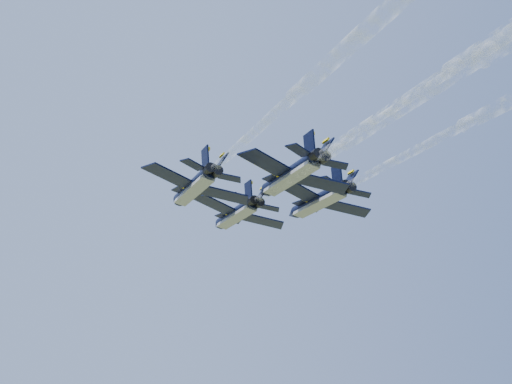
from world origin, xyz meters
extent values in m
cylinder|color=black|center=(-2.06, 13.56, 105.66)|extent=(4.41, 14.98, 2.28)
cone|color=black|center=(-3.35, 22.32, 105.66)|extent=(2.68, 3.20, 2.28)
ellipsoid|color=black|center=(-2.47, 17.34, 106.26)|extent=(1.65, 2.84, 1.14)
cube|color=gray|center=(-2.22, 13.54, 104.96)|extent=(3.66, 13.40, 0.87)
cube|color=black|center=(-5.61, 12.14, 106.42)|extent=(7.28, 6.02, 1.67)
cube|color=yellow|center=(-5.86, 14.02, 106.53)|extent=(5.70, 3.09, 1.67)
cube|color=black|center=(1.70, 13.21, 104.69)|extent=(6.86, 4.58, 1.67)
cube|color=yellow|center=(1.45, 15.09, 104.80)|extent=(6.15, 1.42, 1.67)
cube|color=black|center=(-3.29, 6.24, 106.20)|extent=(3.37, 2.99, 0.81)
cube|color=black|center=(1.23, 6.90, 105.13)|extent=(3.20, 2.41, 0.81)
cube|color=black|center=(-1.71, 7.26, 107.40)|extent=(0.78, 2.49, 2.91)
cube|color=black|center=(0.12, 7.53, 106.97)|extent=(1.99, 2.67, 2.58)
cylinder|color=black|center=(-1.43, 5.72, 105.67)|extent=(1.65, 1.54, 1.48)
cylinder|color=black|center=(-0.46, 5.87, 105.44)|extent=(1.65, 1.54, 1.48)
cylinder|color=black|center=(-10.12, 1.91, 105.66)|extent=(4.41, 14.98, 2.28)
cone|color=black|center=(-11.41, 10.67, 105.66)|extent=(2.68, 3.20, 2.28)
ellipsoid|color=black|center=(-10.54, 5.68, 106.26)|extent=(1.65, 2.84, 1.14)
cube|color=gray|center=(-10.29, 1.88, 104.96)|extent=(3.66, 13.40, 0.87)
cube|color=black|center=(-13.67, 0.48, 106.42)|extent=(7.28, 6.02, 1.67)
cube|color=yellow|center=(-13.93, 2.36, 106.53)|extent=(5.70, 3.09, 1.67)
cube|color=black|center=(-6.36, 1.56, 104.69)|extent=(6.86, 4.58, 1.67)
cube|color=yellow|center=(-6.61, 3.44, 104.80)|extent=(6.15, 1.42, 1.67)
cube|color=black|center=(-11.35, -5.41, 106.20)|extent=(3.37, 2.99, 0.81)
cube|color=black|center=(-6.84, -4.75, 105.13)|extent=(3.20, 2.41, 0.81)
cube|color=black|center=(-9.77, -4.39, 107.40)|extent=(0.78, 2.49, 2.91)
cube|color=black|center=(-7.94, -4.12, 106.97)|extent=(1.99, 2.67, 2.58)
cylinder|color=black|center=(-9.49, -5.93, 105.67)|extent=(1.65, 1.54, 1.48)
cylinder|color=black|center=(-8.52, -5.79, 105.44)|extent=(1.65, 1.54, 1.48)
cylinder|color=black|center=(7.77, 4.17, 105.66)|extent=(4.41, 14.98, 2.28)
cone|color=black|center=(6.48, 12.93, 105.66)|extent=(2.68, 3.20, 2.28)
ellipsoid|color=black|center=(7.35, 7.94, 106.26)|extent=(1.65, 2.84, 1.14)
cube|color=gray|center=(7.60, 4.14, 104.96)|extent=(3.66, 13.40, 0.87)
cube|color=black|center=(4.21, 2.74, 106.42)|extent=(7.28, 6.02, 1.67)
cube|color=yellow|center=(3.96, 4.62, 106.53)|extent=(5.70, 3.09, 1.67)
cube|color=black|center=(11.53, 3.82, 104.69)|extent=(6.86, 4.58, 1.67)
cube|color=yellow|center=(11.28, 5.70, 104.80)|extent=(6.15, 1.42, 1.67)
cube|color=black|center=(6.54, -3.15, 106.20)|extent=(3.37, 2.99, 0.81)
cube|color=black|center=(11.05, -2.49, 105.13)|extent=(3.20, 2.41, 0.81)
cube|color=black|center=(8.12, -2.13, 107.40)|extent=(0.78, 2.49, 2.91)
cube|color=black|center=(9.95, -1.86, 106.97)|extent=(1.99, 2.67, 2.58)
cylinder|color=black|center=(8.40, -3.67, 105.67)|extent=(1.65, 1.54, 1.48)
cylinder|color=black|center=(9.37, -3.53, 105.44)|extent=(1.65, 1.54, 1.48)
cylinder|color=black|center=(0.79, -5.60, 105.66)|extent=(4.41, 14.98, 2.28)
cone|color=black|center=(-0.50, 3.16, 105.66)|extent=(2.68, 3.20, 2.28)
ellipsoid|color=black|center=(0.38, -1.82, 106.26)|extent=(1.65, 2.84, 1.14)
cube|color=gray|center=(0.63, -5.62, 104.96)|extent=(3.66, 13.40, 0.87)
cube|color=black|center=(-2.76, -7.02, 106.42)|extent=(7.28, 6.02, 1.67)
cube|color=yellow|center=(-3.01, -5.14, 106.53)|extent=(5.70, 3.09, 1.67)
cube|color=black|center=(4.55, -5.95, 104.69)|extent=(6.86, 4.58, 1.67)
cube|color=yellow|center=(4.30, -4.07, 104.80)|extent=(6.15, 1.42, 1.67)
cube|color=black|center=(-0.44, -12.92, 106.20)|extent=(3.37, 2.99, 0.81)
cube|color=black|center=(4.08, -12.26, 105.13)|extent=(3.20, 2.41, 0.81)
cube|color=black|center=(1.14, -11.90, 107.40)|extent=(0.78, 2.49, 2.91)
cube|color=black|center=(2.97, -11.63, 106.97)|extent=(1.99, 2.67, 2.58)
cylinder|color=black|center=(1.42, -13.44, 105.67)|extent=(1.65, 1.54, 1.48)
cylinder|color=black|center=(2.39, -13.29, 105.44)|extent=(1.65, 1.54, 1.48)
cylinder|color=white|center=(0.80, -5.84, 105.66)|extent=(4.78, 24.52, 1.21)
cylinder|color=white|center=(4.18, -28.80, 105.66)|extent=(5.23, 24.59, 1.66)
cylinder|color=white|center=(-7.27, -17.49, 105.66)|extent=(4.78, 24.52, 1.21)
cylinder|color=white|center=(-3.89, -40.46, 105.66)|extent=(5.23, 24.59, 1.66)
cylinder|color=white|center=(10.62, -15.23, 105.66)|extent=(4.78, 24.52, 1.21)
cylinder|color=white|center=(3.65, -25.00, 105.66)|extent=(4.78, 24.52, 1.21)
camera|label=1|loc=(-20.86, -77.34, 79.73)|focal=45.00mm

